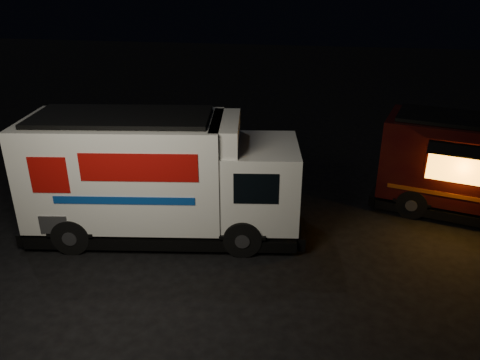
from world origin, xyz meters
name	(u,v)px	position (x,y,z in m)	size (l,w,h in m)	color
ground	(187,247)	(0.00, 0.00, 0.00)	(80.00, 80.00, 0.00)	black
white_truck	(164,176)	(-0.75, 0.71, 1.70)	(7.49, 2.55, 3.40)	white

